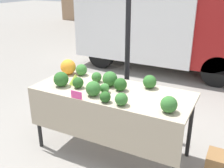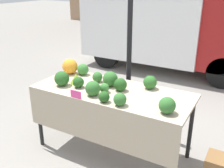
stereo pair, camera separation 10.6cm
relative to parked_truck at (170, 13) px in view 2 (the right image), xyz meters
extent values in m
plane|color=gray|center=(0.56, -3.84, -1.35)|extent=(40.00, 40.00, 0.00)
cylinder|color=black|center=(0.45, -3.17, -0.09)|extent=(0.07, 0.07, 2.54)
cube|color=white|center=(-0.51, 0.00, 0.10)|extent=(2.87, 2.02, 2.32)
cylinder|color=black|center=(1.47, -0.82, -1.03)|extent=(0.65, 0.22, 0.65)
cylinder|color=black|center=(-1.30, -0.82, -1.03)|extent=(0.65, 0.22, 0.65)
cylinder|color=black|center=(-1.30, 0.82, -1.03)|extent=(0.65, 0.22, 0.65)
cube|color=tan|center=(0.56, -3.84, -0.50)|extent=(1.92, 0.81, 0.03)
cube|color=tan|center=(0.56, -4.24, -0.76)|extent=(1.92, 0.01, 0.48)
cylinder|color=black|center=(-0.34, -4.19, -0.94)|extent=(0.05, 0.05, 0.83)
cylinder|color=black|center=(1.46, -4.19, -0.94)|extent=(0.05, 0.05, 0.83)
cylinder|color=black|center=(-0.34, -3.49, -0.94)|extent=(0.05, 0.05, 0.83)
cylinder|color=black|center=(1.46, -3.49, -0.94)|extent=(0.05, 0.05, 0.83)
sphere|color=orange|center=(-0.24, -3.61, -0.38)|extent=(0.21, 0.21, 0.21)
cone|color=#93B238|center=(0.05, -3.86, -0.42)|extent=(0.16, 0.16, 0.13)
sphere|color=#336B2D|center=(1.32, -4.08, -0.40)|extent=(0.17, 0.17, 0.17)
sphere|color=#285B23|center=(-0.05, -4.01, -0.40)|extent=(0.19, 0.19, 0.19)
sphere|color=#387533|center=(-0.06, -3.56, -0.41)|extent=(0.16, 0.16, 0.16)
sphere|color=#2D6628|center=(0.93, -3.57, -0.41)|extent=(0.16, 0.16, 0.16)
sphere|color=#336B2D|center=(0.47, -3.73, -0.40)|extent=(0.19, 0.19, 0.19)
sphere|color=#336B2D|center=(0.83, -4.15, -0.42)|extent=(0.14, 0.14, 0.14)
sphere|color=#23511E|center=(0.65, -4.16, -0.43)|extent=(0.12, 0.12, 0.12)
sphere|color=#336B2D|center=(0.44, -4.08, -0.40)|extent=(0.17, 0.17, 0.17)
sphere|color=#336B2D|center=(0.26, -3.69, -0.42)|extent=(0.13, 0.13, 0.13)
sphere|color=#23511E|center=(0.65, -3.80, -0.41)|extent=(0.15, 0.15, 0.15)
sphere|color=#23511E|center=(0.16, -3.97, -0.42)|extent=(0.14, 0.14, 0.14)
sphere|color=#387533|center=(0.52, -3.94, -0.43)|extent=(0.11, 0.11, 0.11)
cube|color=#EF4793|center=(0.32, -4.23, -0.44)|extent=(0.14, 0.01, 0.09)
camera|label=1|loc=(1.88, -6.40, 0.74)|focal=42.00mm
camera|label=2|loc=(1.98, -6.35, 0.74)|focal=42.00mm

